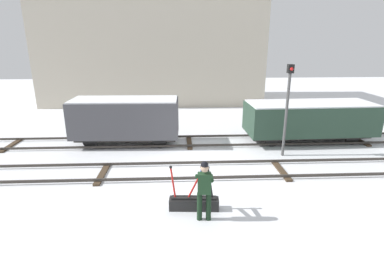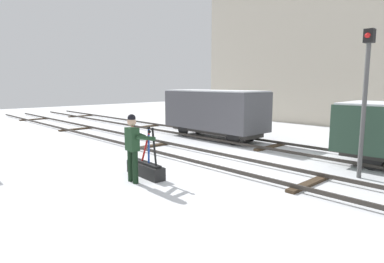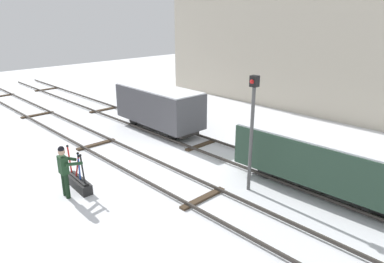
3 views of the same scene
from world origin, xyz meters
TOP-DOWN VIEW (x-y plane):
  - ground_plane at (0.00, 0.00)m, footprint 60.00×60.00m
  - track_main_line at (0.00, 0.00)m, footprint 44.00×1.94m
  - track_siding_near at (0.00, 3.52)m, footprint 44.00×1.94m
  - switch_lever_frame at (-0.10, -2.61)m, footprint 1.54×0.46m
  - rail_worker at (0.16, -3.16)m, footprint 0.57×0.70m
  - signal_post at (4.15, 1.65)m, footprint 0.24×0.32m
  - apartment_building at (-2.51, 15.21)m, footprint 17.67×7.01m
  - freight_car_mid_siding at (6.07, 3.52)m, footprint 6.37×2.42m
  - freight_car_near_switch at (-3.12, 3.52)m, footprint 5.18×2.06m

SIDE VIEW (x-z plane):
  - ground_plane at x=0.00m, z-range 0.00..0.00m
  - track_main_line at x=0.00m, z-range 0.02..0.20m
  - track_siding_near at x=0.00m, z-range 0.02..0.20m
  - switch_lever_frame at x=-0.10m, z-range -0.48..0.98m
  - rail_worker at x=0.16m, z-range 0.12..1.96m
  - freight_car_mid_siding at x=6.07m, z-range 0.18..2.21m
  - freight_car_near_switch at x=-3.12m, z-range 0.18..2.48m
  - signal_post at x=4.15m, z-range 0.44..4.49m
  - apartment_building at x=-2.51m, z-range 0.01..10.04m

